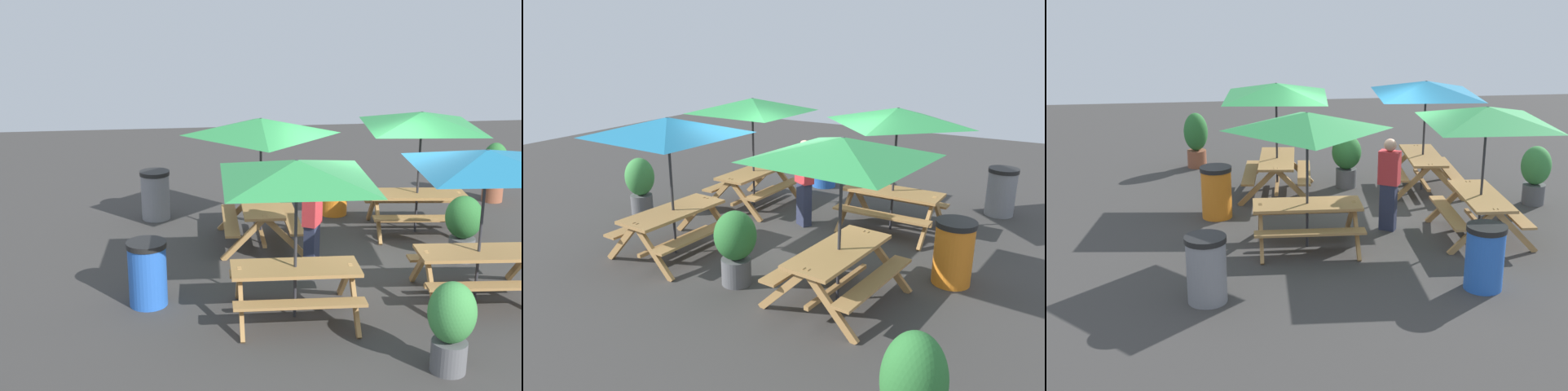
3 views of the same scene
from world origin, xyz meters
TOP-DOWN VIEW (x-y plane):
  - ground_plane at (0.00, 0.00)m, footprint 24.00×24.00m
  - picnic_table_0 at (1.68, -1.26)m, footprint 2.06×2.06m
  - picnic_table_1 at (-1.22, 1.51)m, footprint 2.82×2.82m
  - picnic_table_2 at (1.56, 1.78)m, footprint 2.83×2.83m
  - picnic_table_3 at (-1.30, -1.53)m, footprint 2.81×2.81m
  - trash_bin_gray at (3.59, -2.90)m, footprint 0.59×0.59m
  - trash_bin_blue at (3.63, 1.11)m, footprint 0.59×0.59m
  - trash_bin_orange at (0.02, -2.76)m, footprint 0.59×0.59m
  - potted_plant_0 at (-3.59, -3.23)m, footprint 0.55×0.55m
  - potted_plant_1 at (-1.61, -0.03)m, footprint 0.62×0.62m
  - potted_plant_2 at (-0.06, 3.47)m, footprint 0.58×0.58m
  - person_standing at (1.04, 0.27)m, footprint 0.37×0.42m

SIDE VIEW (x-z plane):
  - ground_plane at x=0.00m, z-range 0.00..0.00m
  - trash_bin_gray at x=3.59m, z-range 0.00..0.98m
  - trash_bin_blue at x=3.63m, z-range 0.00..0.98m
  - trash_bin_orange at x=0.02m, z-range 0.00..0.98m
  - potted_plant_1 at x=-1.61m, z-range 0.08..1.21m
  - potted_plant_2 at x=-0.06m, z-range 0.07..1.24m
  - potted_plant_0 at x=-3.59m, z-range 0.06..1.34m
  - person_standing at x=1.04m, z-range 0.05..1.72m
  - picnic_table_0 at x=1.68m, z-range 0.82..3.16m
  - picnic_table_1 at x=-1.22m, z-range 0.82..3.16m
  - picnic_table_2 at x=1.56m, z-range 0.82..3.16m
  - picnic_table_3 at x=-1.30m, z-range 0.82..3.16m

